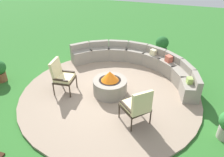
# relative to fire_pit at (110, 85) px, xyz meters

# --- Properties ---
(ground_plane) EXTENTS (24.00, 24.00, 0.00)m
(ground_plane) POSITION_rel_fire_pit_xyz_m (0.00, 0.00, -0.35)
(ground_plane) COLOR #2D6B28
(patio_circle) EXTENTS (5.24, 5.24, 0.06)m
(patio_circle) POSITION_rel_fire_pit_xyz_m (0.00, 0.00, -0.32)
(patio_circle) COLOR gray
(patio_circle) RESTS_ON ground_plane
(fire_pit) EXTENTS (0.98, 0.98, 0.74)m
(fire_pit) POSITION_rel_fire_pit_xyz_m (0.00, 0.00, 0.00)
(fire_pit) COLOR gray
(fire_pit) RESTS_ON patio_circle
(curved_stone_bench) EXTENTS (4.52, 2.42, 0.69)m
(curved_stone_bench) POSITION_rel_fire_pit_xyz_m (0.50, 1.69, 0.00)
(curved_stone_bench) COLOR gray
(curved_stone_bench) RESTS_ON patio_circle
(lounge_chair_front_left) EXTENTS (0.61, 0.61, 1.01)m
(lounge_chair_front_left) POSITION_rel_fire_pit_xyz_m (-1.38, -0.29, 0.25)
(lounge_chair_front_left) COLOR #2D2319
(lounge_chair_front_left) RESTS_ON patio_circle
(lounge_chair_front_right) EXTENTS (0.84, 0.85, 1.01)m
(lounge_chair_front_right) POSITION_rel_fire_pit_xyz_m (1.00, -1.00, 0.24)
(lounge_chair_front_right) COLOR #2D2319
(lounge_chair_front_right) RESTS_ON patio_circle
(potted_plant_1) EXTENTS (0.51, 0.51, 0.76)m
(potted_plant_1) POSITION_rel_fire_pit_xyz_m (1.11, 3.27, 0.06)
(potted_plant_1) COLOR #605B56
(potted_plant_1) RESTS_ON ground_plane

